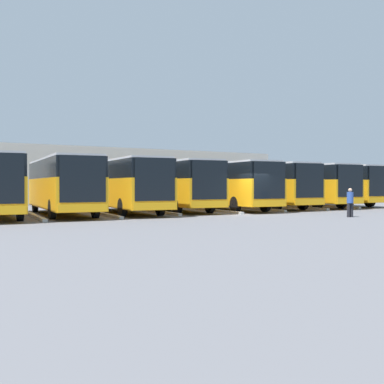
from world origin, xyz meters
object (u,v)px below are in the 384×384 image
at_px(bus_4, 172,184).
at_px(bus_3, 225,184).
at_px(bus_0, 329,184).
at_px(bus_2, 262,184).
at_px(bus_5, 124,184).
at_px(pedestrian, 350,202).
at_px(bus_1, 300,184).
at_px(bus_6, 62,184).

bearing_deg(bus_4, bus_3, 175.74).
bearing_deg(bus_0, bus_2, 9.85).
distance_m(bus_5, pedestrian, 13.92).
xyz_separation_m(bus_1, bus_5, (15.83, 0.43, 0.00)).
distance_m(bus_2, bus_6, 15.84).
xyz_separation_m(bus_2, bus_3, (3.96, 0.51, 0.00)).
bearing_deg(bus_5, bus_4, -163.55).
relative_size(bus_4, bus_5, 1.00).
xyz_separation_m(bus_2, bus_5, (11.87, 0.47, 0.00)).
relative_size(bus_0, bus_5, 1.00).
distance_m(bus_3, bus_6, 11.87).
xyz_separation_m(bus_2, bus_6, (15.83, 0.43, 0.00)).
height_order(bus_2, bus_3, same).
xyz_separation_m(bus_5, pedestrian, (-9.26, 10.34, -1.01)).
bearing_deg(bus_4, pedestrian, 122.10).
relative_size(bus_2, bus_3, 1.00).
height_order(bus_0, bus_2, same).
relative_size(bus_1, bus_4, 1.00).
bearing_deg(bus_2, pedestrian, 82.85).
bearing_deg(bus_4, bus_0, -172.71).
distance_m(bus_0, bus_4, 15.83).
xyz_separation_m(bus_3, bus_5, (7.91, -0.05, 0.00)).
distance_m(bus_1, bus_2, 3.96).
xyz_separation_m(bus_4, bus_5, (3.96, 0.70, 0.00)).
bearing_deg(bus_3, bus_0, -168.82).
bearing_deg(pedestrian, bus_4, -52.66).
height_order(bus_1, bus_5, same).
bearing_deg(bus_0, bus_3, 11.18).
xyz_separation_m(bus_5, bus_6, (3.96, -0.04, 0.00)).
height_order(bus_2, bus_5, same).
height_order(bus_5, pedestrian, bus_5).
bearing_deg(bus_1, bus_2, 5.84).
height_order(bus_0, pedestrian, bus_0).
bearing_deg(bus_3, bus_5, 6.08).
bearing_deg(bus_5, bus_2, -171.33).
xyz_separation_m(bus_4, bus_6, (7.91, 0.66, 0.00)).
distance_m(bus_2, bus_5, 11.88).
xyz_separation_m(bus_3, bus_6, (11.87, -0.08, 0.00)).
bearing_deg(pedestrian, bus_0, -121.36).
bearing_deg(bus_2, bus_4, 4.74).
height_order(bus_0, bus_6, same).
relative_size(bus_3, bus_4, 1.00).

